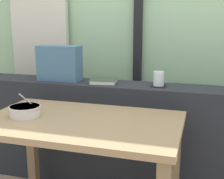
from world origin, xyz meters
TOP-DOWN VIEW (x-y plane):
  - outdoor_backdrop at (0.00, 1.16)m, footprint 4.80×0.08m
  - curtain_left_panel at (-0.91, 1.06)m, footprint 0.56×0.06m
  - window_divider_post at (0.02, 1.09)m, footprint 0.07×0.05m
  - dark_console_ledge at (0.00, 0.55)m, footprint 2.80×0.29m
  - breakfast_table at (-0.06, -0.02)m, footprint 1.10×0.67m
  - coaster_square at (0.28, 0.54)m, footprint 0.10×0.10m
  - juice_glass at (0.28, 0.54)m, footprint 0.07×0.07m
  - closed_book at (-0.11, 0.53)m, footprint 0.21×0.18m
  - throw_pillow at (-0.46, 0.55)m, footprint 0.32×0.14m
  - soup_bowl at (-0.39, -0.05)m, footprint 0.18×0.18m

SIDE VIEW (x-z plane):
  - dark_console_ledge at x=0.00m, z-range 0.00..0.78m
  - breakfast_table at x=-0.06m, z-range 0.23..0.92m
  - soup_bowl at x=-0.39m, z-range 0.65..0.79m
  - coaster_square at x=0.28m, z-range 0.78..0.79m
  - closed_book at x=-0.11m, z-range 0.78..0.81m
  - juice_glass at x=0.28m, z-range 0.78..0.88m
  - throw_pillow at x=-0.46m, z-range 0.78..1.04m
  - curtain_left_panel at x=-0.91m, z-range 0.00..2.50m
  - window_divider_post at x=0.02m, z-range 0.00..2.60m
  - outdoor_backdrop at x=0.00m, z-range 0.00..2.80m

